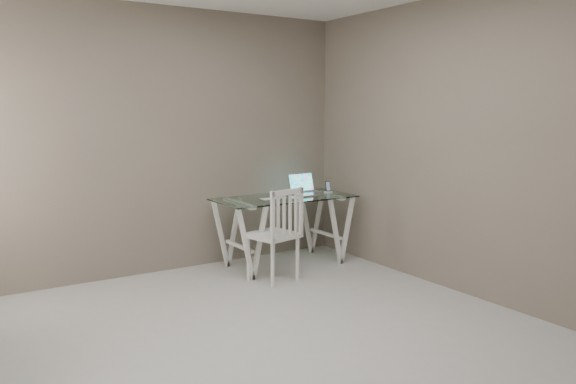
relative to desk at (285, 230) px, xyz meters
name	(u,v)px	position (x,y,z in m)	size (l,w,h in m)	color
room	(273,102)	(-1.18, -1.73, 1.33)	(4.50, 4.52, 2.71)	#AEACA7
desk	(285,230)	(0.00, 0.00, 0.00)	(1.50, 0.70, 0.75)	silver
chair	(278,230)	(-0.37, -0.47, 0.13)	(0.51, 0.51, 0.93)	silver
laptop	(305,189)	(0.31, 0.06, 0.42)	(0.33, 0.29, 0.23)	silver
keyboard	(273,199)	(-0.17, -0.05, 0.37)	(0.29, 0.12, 0.01)	silver
mouse	(294,197)	(0.02, -0.16, 0.38)	(0.11, 0.06, 0.03)	white
phone_dock	(328,189)	(0.59, 0.03, 0.40)	(0.07, 0.07, 0.13)	white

